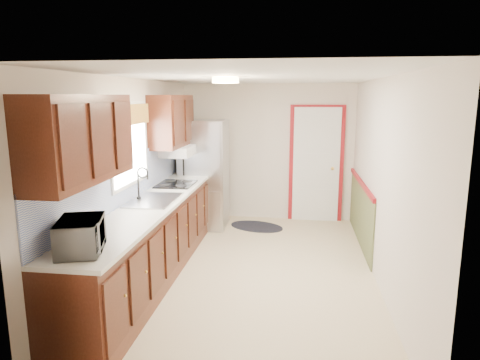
% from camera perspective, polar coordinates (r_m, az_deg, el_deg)
% --- Properties ---
extents(room_shell, '(3.20, 5.20, 2.52)m').
position_cam_1_polar(room_shell, '(5.17, 1.79, 0.14)').
color(room_shell, beige).
rests_on(room_shell, ground).
extents(kitchen_run, '(0.63, 4.00, 2.20)m').
position_cam_1_polar(kitchen_run, '(5.26, -12.13, -4.30)').
color(kitchen_run, '#39170D').
rests_on(kitchen_run, ground).
extents(back_wall_trim, '(1.12, 2.30, 2.08)m').
position_cam_1_polar(back_wall_trim, '(7.39, 11.26, 0.82)').
color(back_wall_trim, maroon).
rests_on(back_wall_trim, ground).
extents(ceiling_fixture, '(0.30, 0.30, 0.06)m').
position_cam_1_polar(ceiling_fixture, '(4.92, -1.95, 13.16)').
color(ceiling_fixture, '#FFD88C').
rests_on(ceiling_fixture, room_shell).
extents(microwave, '(0.41, 0.55, 0.33)m').
position_cam_1_polar(microwave, '(3.71, -20.51, -6.52)').
color(microwave, white).
rests_on(microwave, kitchen_run).
extents(refrigerator, '(0.75, 0.75, 1.80)m').
position_cam_1_polar(refrigerator, '(7.19, -4.79, 0.78)').
color(refrigerator, '#B7B7BC').
rests_on(refrigerator, ground).
extents(rug, '(1.08, 0.87, 0.01)m').
position_cam_1_polar(rug, '(7.31, 2.23, -6.21)').
color(rug, black).
rests_on(rug, ground).
extents(cooktop, '(0.50, 0.60, 0.02)m').
position_cam_1_polar(cooktop, '(6.17, -8.54, -0.54)').
color(cooktop, black).
rests_on(cooktop, kitchen_run).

